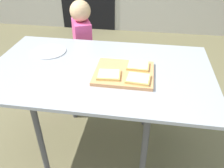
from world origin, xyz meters
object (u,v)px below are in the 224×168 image
(pizza_slice_near_right, at_px, (138,79))
(pizza_slice_near_left, at_px, (109,75))
(cutting_board, at_px, (124,73))
(pizza_slice_far_right, at_px, (138,66))
(plate_white_left, at_px, (49,52))
(dining_table, at_px, (100,77))
(child_left, at_px, (83,47))

(pizza_slice_near_right, xyz_separation_m, pizza_slice_near_left, (-0.17, 0.02, 0.00))
(pizza_slice_near_right, height_order, pizza_slice_near_left, same)
(cutting_board, height_order, pizza_slice_near_left, pizza_slice_near_left)
(pizza_slice_far_right, bearing_deg, plate_white_left, 166.71)
(pizza_slice_near_right, bearing_deg, pizza_slice_far_right, 93.70)
(pizza_slice_near_right, distance_m, pizza_slice_far_right, 0.15)
(pizza_slice_far_right, distance_m, pizza_slice_near_left, 0.21)
(plate_white_left, bearing_deg, pizza_slice_far_right, -13.29)
(pizza_slice_near_right, bearing_deg, dining_table, 153.26)
(child_left, bearing_deg, plate_white_left, -104.72)
(dining_table, bearing_deg, child_left, 114.35)
(plate_white_left, relative_size, child_left, 0.24)
(cutting_board, bearing_deg, dining_table, 163.68)
(dining_table, xyz_separation_m, pizza_slice_near_right, (0.25, -0.13, 0.09))
(dining_table, height_order, pizza_slice_far_right, pizza_slice_far_right)
(dining_table, xyz_separation_m, pizza_slice_near_left, (0.08, -0.11, 0.09))
(pizza_slice_near_left, bearing_deg, dining_table, 125.50)
(dining_table, relative_size, plate_white_left, 5.98)
(plate_white_left, xyz_separation_m, child_left, (0.12, 0.46, -0.17))
(cutting_board, height_order, child_left, child_left)
(pizza_slice_near_right, height_order, plate_white_left, pizza_slice_near_right)
(pizza_slice_far_right, relative_size, pizza_slice_near_left, 0.97)
(cutting_board, relative_size, pizza_slice_near_right, 2.45)
(pizza_slice_near_right, height_order, pizza_slice_far_right, same)
(pizza_slice_far_right, xyz_separation_m, plate_white_left, (-0.65, 0.15, -0.02))
(pizza_slice_near_left, distance_m, child_left, 0.85)
(cutting_board, height_order, pizza_slice_near_right, pizza_slice_near_right)
(cutting_board, height_order, plate_white_left, cutting_board)
(pizza_slice_near_right, xyz_separation_m, plate_white_left, (-0.66, 0.30, -0.02))
(dining_table, distance_m, cutting_board, 0.18)
(pizza_slice_far_right, bearing_deg, cutting_board, -138.81)
(pizza_slice_far_right, bearing_deg, dining_table, -174.67)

